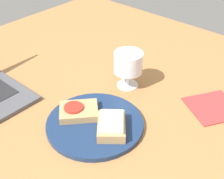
% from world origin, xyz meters
% --- Properties ---
extents(wooden_table, '(1.40, 1.40, 0.03)m').
position_xyz_m(wooden_table, '(0.00, 0.00, 0.01)').
color(wooden_table, '#9E6B3D').
rests_on(wooden_table, ground).
extents(plate, '(0.26, 0.26, 0.01)m').
position_xyz_m(plate, '(-0.04, -0.05, 0.04)').
color(plate, navy).
rests_on(plate, wooden_table).
extents(sandwich_with_cheese, '(0.12, 0.12, 0.03)m').
position_xyz_m(sandwich_with_cheese, '(-0.04, -0.11, 0.06)').
color(sandwich_with_cheese, '#A88456').
rests_on(sandwich_with_cheese, plate).
extents(sandwich_with_tomato, '(0.13, 0.13, 0.03)m').
position_xyz_m(sandwich_with_tomato, '(-0.05, 0.00, 0.05)').
color(sandwich_with_tomato, '#A88456').
rests_on(sandwich_with_tomato, plate).
extents(wine_glass, '(0.09, 0.09, 0.12)m').
position_xyz_m(wine_glass, '(0.16, 0.00, 0.11)').
color(wine_glass, white).
rests_on(wine_glass, wooden_table).
extents(napkin, '(0.18, 0.18, 0.00)m').
position_xyz_m(napkin, '(0.23, -0.25, 0.03)').
color(napkin, '#B23333').
rests_on(napkin, wooden_table).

